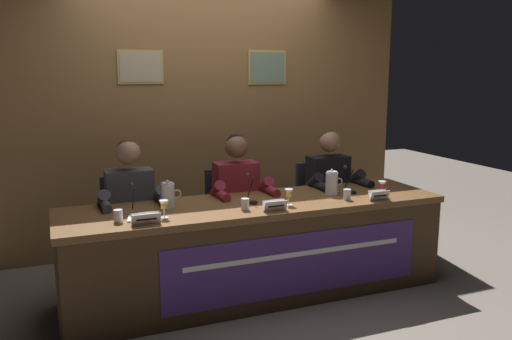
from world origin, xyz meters
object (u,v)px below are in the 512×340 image
nameplate_center (275,206)px  water_cup_right (347,195)px  conference_table (262,236)px  water_cup_left (118,217)px  water_pitcher_left_side (168,195)px  document_stack_left (144,218)px  microphone_right (350,184)px  juice_glass_center (289,194)px  juice_glass_left (164,206)px  panelist_right (332,188)px  panelist_left (132,206)px  water_cup_center (245,205)px  nameplate_left (146,219)px  panelist_center (239,196)px  chair_right (321,212)px  chair_left (129,233)px  water_pitcher_right_side (332,183)px  nameplate_right (379,195)px  microphone_center (252,193)px  microphone_left (134,204)px  juice_glass_right (382,186)px  chair_center (232,222)px

nameplate_center → water_cup_right: (0.66, 0.10, -0.00)m
conference_table → water_cup_left: bearing=-176.8°
water_pitcher_left_side → document_stack_left: (-0.22, -0.23, -0.09)m
microphone_right → document_stack_left: size_ratio=0.92×
juice_glass_center → document_stack_left: juice_glass_center is taller
juice_glass_left → panelist_right: size_ratio=0.10×
panelist_left → water_cup_center: panelist_left is taller
panelist_left → nameplate_left: 0.67m
panelist_left → panelist_center: size_ratio=1.00×
nameplate_left → nameplate_center: (0.92, -0.00, -0.00)m
juice_glass_center → chair_right: (0.69, 0.75, -0.40)m
chair_left → water_pitcher_right_side: water_pitcher_right_side is taller
water_pitcher_left_side → chair_right: bearing=17.8°
water_cup_center → water_pitcher_left_side: 0.57m
panelist_right → nameplate_right: bearing=-88.1°
water_cup_center → nameplate_center: bearing=-29.1°
microphone_center → microphone_right: (0.88, 0.01, 0.00)m
chair_right → document_stack_left: bearing=-157.7°
chair_left → water_pitcher_right_side: 1.70m
microphone_left → juice_glass_right: (1.93, -0.18, 0.01)m
panelist_left → microphone_center: panelist_left is taller
nameplate_left → water_pitcher_left_side: 0.44m
nameplate_left → panelist_center: panelist_center is taller
juice_glass_left → microphone_right: 1.60m
nameplate_left → microphone_right: bearing=9.8°
panelist_left → water_cup_left: size_ratio=14.22×
water_cup_left → nameplate_right: water_cup_left is taller
chair_left → document_stack_left: size_ratio=3.76×
water_cup_center → document_stack_left: size_ratio=0.36×
microphone_center → water_cup_right: microphone_center is taller
juice_glass_center → panelist_right: panelist_right is taller
water_cup_right → microphone_right: size_ratio=0.39×
nameplate_left → water_pitcher_right_side: water_pitcher_right_side is taller
water_cup_center → chair_center: bearing=78.1°
nameplate_right → water_pitcher_left_side: water_pitcher_left_side is taller
microphone_left → juice_glass_center: 1.13m
water_cup_right → water_pitcher_right_side: size_ratio=0.40×
microphone_left → water_cup_center: bearing=-12.7°
microphone_center → panelist_right: 1.00m
chair_left → juice_glass_right: chair_left is taller
water_cup_center → document_stack_left: 0.72m
panelist_center → water_pitcher_left_side: panelist_center is taller
microphone_center → water_pitcher_left_side: (-0.63, 0.08, 0.02)m
nameplate_right → water_cup_right: bearing=154.6°
nameplate_left → microphone_left: (-0.03, 0.28, 0.03)m
water_cup_left → panelist_left: bearing=72.8°
document_stack_left → chair_right: bearing=22.3°
juice_glass_center → document_stack_left: 1.08m
water_cup_right → water_pitcher_left_side: bearing=168.6°
panelist_left → nameplate_center: size_ratio=6.93×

